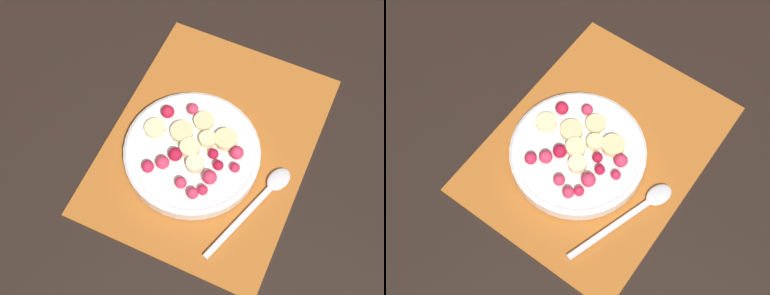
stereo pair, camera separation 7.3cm
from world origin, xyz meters
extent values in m
plane|color=black|center=(0.00, 0.00, 0.00)|extent=(3.00, 3.00, 0.00)
cube|color=#B26023|center=(0.00, 0.00, 0.00)|extent=(0.40, 0.31, 0.01)
cylinder|color=white|center=(-0.03, 0.02, 0.02)|extent=(0.21, 0.21, 0.02)
torus|color=white|center=(-0.03, 0.02, 0.02)|extent=(0.21, 0.21, 0.01)
cylinder|color=white|center=(-0.03, 0.02, 0.03)|extent=(0.19, 0.19, 0.00)
cylinder|color=beige|center=(-0.04, 0.02, 0.04)|extent=(0.03, 0.03, 0.01)
cylinder|color=beige|center=(-0.01, 0.00, 0.04)|extent=(0.03, 0.03, 0.01)
cylinder|color=beige|center=(-0.01, 0.04, 0.04)|extent=(0.05, 0.05, 0.01)
cylinder|color=beige|center=(-0.03, 0.08, 0.03)|extent=(0.05, 0.05, 0.01)
cylinder|color=#F4EAB7|center=(-0.06, 0.00, 0.04)|extent=(0.03, 0.03, 0.01)
cylinder|color=beige|center=(0.02, 0.02, 0.03)|extent=(0.04, 0.04, 0.01)
cylinder|color=beige|center=(0.00, -0.03, 0.04)|extent=(0.05, 0.05, 0.01)
sphere|color=#DB3356|center=(-0.08, 0.05, 0.04)|extent=(0.02, 0.02, 0.02)
sphere|color=#DB3356|center=(-0.10, -0.02, 0.04)|extent=(0.02, 0.02, 0.02)
sphere|color=#D12347|center=(-0.09, 0.06, 0.04)|extent=(0.02, 0.02, 0.02)
sphere|color=red|center=(0.01, 0.08, 0.04)|extent=(0.02, 0.02, 0.02)
sphere|color=#DB3356|center=(0.03, 0.04, 0.04)|extent=(0.02, 0.02, 0.02)
sphere|color=#DB3356|center=(-0.07, -0.03, 0.04)|extent=(0.02, 0.02, 0.02)
sphere|color=#DB3356|center=(-0.02, -0.05, 0.04)|extent=(0.02, 0.02, 0.02)
sphere|color=#D12347|center=(-0.04, -0.06, 0.04)|extent=(0.01, 0.01, 0.01)
sphere|color=#B21433|center=(-0.04, -0.03, 0.04)|extent=(0.02, 0.02, 0.02)
sphere|color=#D12347|center=(-0.09, -0.03, 0.04)|extent=(0.02, 0.02, 0.02)
sphere|color=#DB3356|center=(-0.09, 0.01, 0.04)|extent=(0.02, 0.02, 0.02)
sphere|color=#B21433|center=(-0.06, 0.03, 0.04)|extent=(0.02, 0.02, 0.02)
sphere|color=#B21433|center=(-0.03, -0.02, 0.04)|extent=(0.02, 0.02, 0.02)
cube|color=silver|center=(-0.10, -0.09, 0.01)|extent=(0.14, 0.06, 0.00)
ellipsoid|color=silver|center=(-0.02, -0.12, 0.01)|extent=(0.05, 0.04, 0.01)
camera|label=1|loc=(-0.37, -0.14, 0.76)|focal=50.00mm
camera|label=2|loc=(-0.33, -0.20, 0.76)|focal=50.00mm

